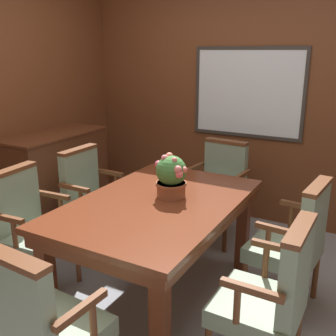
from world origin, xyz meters
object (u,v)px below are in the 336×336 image
chair_head_far (220,185)px  chair_right_far (295,240)px  chair_right_near (271,295)px  potted_plant (171,176)px  chair_head_near (41,325)px  chair_left_near (29,225)px  dining_table (158,214)px  sideboard_cabinet (56,181)px  chair_left_far (91,196)px

chair_head_far → chair_right_far: size_ratio=1.00×
chair_right_near → potted_plant: bearing=-118.0°
chair_head_near → chair_right_near: same height
chair_head_far → chair_left_near: size_ratio=1.00×
dining_table → sideboard_cabinet: bearing=159.8°
chair_right_near → chair_right_far: bearing=-177.0°
chair_left_near → chair_head_near: same height
chair_left_near → chair_right_near: bearing=-94.3°
chair_right_far → chair_left_far: bearing=-84.1°
dining_table → chair_left_near: (-0.91, -0.36, -0.14)m
chair_head_near → chair_right_near: 1.18m
chair_right_near → chair_left_near: bearing=-89.1°
sideboard_cabinet → dining_table: bearing=-20.2°
chair_right_far → potted_plant: 0.96m
dining_table → chair_right_near: chair_right_near is taller
chair_right_near → potted_plant: size_ratio=2.98×
dining_table → sideboard_cabinet: sideboard_cabinet is taller
chair_right_far → potted_plant: potted_plant is taller
dining_table → chair_head_near: (0.02, -1.13, -0.14)m
chair_head_far → sideboard_cabinet: (-1.56, -0.59, -0.03)m
chair_head_far → chair_right_near: bearing=-54.4°
chair_right_near → sideboard_cabinet: bearing=-109.8°
chair_left_far → chair_head_near: bearing=-147.7°
chair_head_far → chair_left_near: same height
dining_table → chair_head_far: bearing=89.6°
chair_head_far → dining_table: bearing=-85.5°
chair_head_far → chair_left_far: (-0.91, -0.83, 0.00)m
chair_head_near → potted_plant: 1.31m
dining_table → potted_plant: 0.28m
chair_head_far → sideboard_cabinet: size_ratio=0.88×
chair_head_far → potted_plant: 1.12m
chair_head_far → chair_right_far: (0.88, -0.81, 0.00)m
chair_right_near → sideboard_cabinet: 2.63m
chair_left_far → chair_head_near: size_ratio=1.00×
chair_left_far → chair_right_near: bearing=-110.7°
chair_head_near → sideboard_cabinet: sideboard_cabinet is taller
chair_left_far → chair_head_near: (0.91, -1.47, 0.00)m
potted_plant → sideboard_cabinet: (-1.59, 0.45, -0.43)m
dining_table → chair_head_far: (0.01, 1.16, -0.14)m
dining_table → chair_right_near: size_ratio=1.65×
chair_head_far → potted_plant: size_ratio=2.98×
chair_left_near → potted_plant: (0.95, 0.48, 0.40)m
chair_left_far → chair_left_near: bearing=179.5°
dining_table → chair_right_near: bearing=-21.5°
chair_head_far → chair_right_far: same height
chair_head_far → chair_left_near: (-0.92, -1.52, 0.00)m
chair_left_near → potted_plant: bearing=-67.6°
chair_head_near → chair_right_far: bearing=-117.2°
chair_right_far → chair_right_near: bearing=7.4°
chair_head_near → sideboard_cabinet: 2.31m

